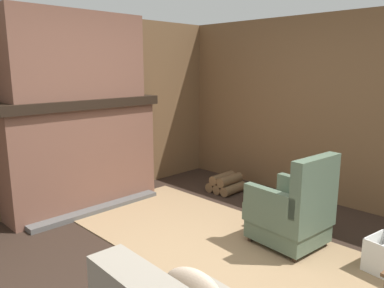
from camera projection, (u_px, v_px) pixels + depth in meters
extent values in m
plane|color=#2D2119|center=(205.00, 266.00, 3.34)|extent=(14.00, 14.00, 0.00)
cube|color=brown|center=(70.00, 111.00, 4.72)|extent=(0.06, 5.23, 2.40)
cube|color=brown|center=(333.00, 111.00, 4.72)|extent=(5.23, 0.06, 2.40)
cube|color=brown|center=(83.00, 158.00, 4.67)|extent=(0.44, 1.90, 1.25)
cube|color=black|center=(91.00, 173.00, 4.57)|extent=(0.08, 0.99, 0.70)
cube|color=#565451|center=(98.00, 209.00, 4.58)|extent=(0.16, 1.71, 0.06)
cube|color=black|center=(80.00, 103.00, 4.53)|extent=(0.54, 2.00, 0.11)
cube|color=brown|center=(77.00, 56.00, 4.41)|extent=(0.39, 1.67, 1.01)
cube|color=#997A56|center=(232.00, 248.00, 3.67)|extent=(3.85, 1.59, 0.01)
cube|color=#516651|center=(287.00, 227.00, 3.72)|extent=(0.69, 0.64, 0.24)
cube|color=#516651|center=(288.00, 213.00, 3.69)|extent=(0.72, 0.67, 0.18)
cube|color=#516651|center=(315.00, 185.00, 3.41)|extent=(0.18, 0.62, 0.53)
cube|color=#516651|center=(271.00, 200.00, 3.50)|extent=(0.61, 0.15, 0.20)
cube|color=#516651|center=(303.00, 189.00, 3.83)|extent=(0.61, 0.15, 0.20)
cylinder|color=#332319|center=(250.00, 239.00, 3.80)|extent=(0.05, 0.05, 0.06)
cylinder|color=#332319|center=(280.00, 226.00, 4.10)|extent=(0.05, 0.05, 0.06)
cylinder|color=#332319|center=(294.00, 259.00, 3.39)|extent=(0.05, 0.05, 0.06)
cylinder|color=#332319|center=(324.00, 244.00, 3.70)|extent=(0.05, 0.05, 0.06)
cylinder|color=brown|center=(219.00, 185.00, 5.41)|extent=(0.14, 0.43, 0.13)
cylinder|color=brown|center=(226.00, 187.00, 5.32)|extent=(0.14, 0.43, 0.13)
cylinder|color=brown|center=(233.00, 189.00, 5.23)|extent=(0.14, 0.43, 0.13)
cylinder|color=brown|center=(222.00, 178.00, 5.34)|extent=(0.14, 0.43, 0.13)
cylinder|color=brown|center=(230.00, 180.00, 5.25)|extent=(0.14, 0.43, 0.13)
cube|color=white|center=(372.00, 250.00, 3.32)|extent=(0.07, 0.33, 0.30)
ellipsoid|color=#B24C42|center=(50.00, 96.00, 4.30)|extent=(0.09, 0.09, 0.10)
cylinder|color=white|center=(49.00, 84.00, 4.27)|extent=(0.05, 0.05, 0.18)
cube|color=brown|center=(129.00, 90.00, 5.07)|extent=(0.15, 0.20, 0.13)
cube|color=silver|center=(133.00, 90.00, 5.01)|extent=(0.01, 0.04, 0.02)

